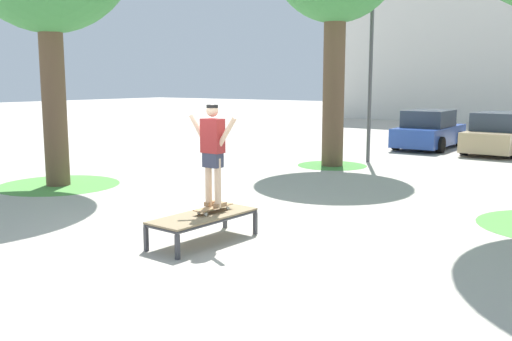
{
  "coord_description": "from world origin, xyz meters",
  "views": [
    {
      "loc": [
        6.49,
        -7.45,
        2.62
      ],
      "look_at": [
        0.52,
        1.04,
        1.0
      ],
      "focal_mm": 40.32,
      "sensor_mm": 36.0,
      "label": 1
    }
  ],
  "objects_px": {
    "car_tan": "(500,135)",
    "light_post": "(371,43)",
    "skateboard": "(213,208)",
    "skate_box": "(203,217)",
    "car_blue": "(429,131)",
    "skater": "(213,148)"
  },
  "relations": [
    {
      "from": "car_tan",
      "to": "light_post",
      "type": "relative_size",
      "value": 0.73
    },
    {
      "from": "skateboard",
      "to": "skate_box",
      "type": "bearing_deg",
      "value": -93.63
    },
    {
      "from": "car_blue",
      "to": "car_tan",
      "type": "bearing_deg",
      "value": -2.26
    },
    {
      "from": "skate_box",
      "to": "light_post",
      "type": "distance_m",
      "value": 11.01
    },
    {
      "from": "car_tan",
      "to": "light_post",
      "type": "xyz_separation_m",
      "value": [
        -2.98,
        -4.88,
        3.13
      ]
    },
    {
      "from": "skate_box",
      "to": "car_tan",
      "type": "bearing_deg",
      "value": 85.29
    },
    {
      "from": "car_blue",
      "to": "light_post",
      "type": "bearing_deg",
      "value": -93.79
    },
    {
      "from": "skateboard",
      "to": "car_blue",
      "type": "bearing_deg",
      "value": 95.35
    },
    {
      "from": "skater",
      "to": "light_post",
      "type": "height_order",
      "value": "light_post"
    },
    {
      "from": "skateboard",
      "to": "car_blue",
      "type": "height_order",
      "value": "car_blue"
    },
    {
      "from": "car_blue",
      "to": "skater",
      "type": "bearing_deg",
      "value": -84.65
    },
    {
      "from": "skater",
      "to": "car_blue",
      "type": "height_order",
      "value": "skater"
    },
    {
      "from": "skater",
      "to": "skateboard",
      "type": "bearing_deg",
      "value": -91.4
    },
    {
      "from": "car_blue",
      "to": "light_post",
      "type": "height_order",
      "value": "light_post"
    },
    {
      "from": "skater",
      "to": "car_tan",
      "type": "relative_size",
      "value": 0.4
    },
    {
      "from": "light_post",
      "to": "skateboard",
      "type": "bearing_deg",
      "value": -80.2
    },
    {
      "from": "car_blue",
      "to": "light_post",
      "type": "distance_m",
      "value": 5.9
    },
    {
      "from": "skateboard",
      "to": "skater",
      "type": "bearing_deg",
      "value": 88.6
    },
    {
      "from": "skater",
      "to": "car_tan",
      "type": "distance_m",
      "value": 15.03
    },
    {
      "from": "skate_box",
      "to": "car_tan",
      "type": "relative_size",
      "value": 0.46
    },
    {
      "from": "skate_box",
      "to": "skateboard",
      "type": "bearing_deg",
      "value": 86.37
    },
    {
      "from": "skateboard",
      "to": "car_tan",
      "type": "height_order",
      "value": "car_tan"
    }
  ]
}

